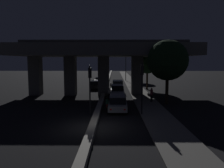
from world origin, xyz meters
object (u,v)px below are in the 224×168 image
at_px(car_white_second, 117,91).
at_px(motorcycle_white_filtering_far, 111,87).
at_px(car_silver_second_oncoming, 99,80).
at_px(traffic_light_left_of_median, 90,81).
at_px(car_grey_third, 118,86).
at_px(car_black_lead_oncoming, 96,85).
at_px(street_lamp, 125,63).
at_px(motorcycle_red_filtering_near, 107,105).
at_px(car_black_third_oncoming, 102,76).
at_px(traffic_light_right_of_median, 142,80).
at_px(pedestrian_on_sidewalk, 152,95).
at_px(car_silver_lead, 118,103).
at_px(motorcycle_black_filtering_mid, 109,94).

height_order(car_white_second, motorcycle_white_filtering_far, car_white_second).
bearing_deg(motorcycle_white_filtering_far, car_silver_second_oncoming, 15.83).
distance_m(traffic_light_left_of_median, car_grey_third, 16.27).
bearing_deg(car_black_lead_oncoming, street_lamp, 157.89).
bearing_deg(motorcycle_red_filtering_near, motorcycle_white_filtering_far, -3.26).
bearing_deg(traffic_light_left_of_median, motorcycle_white_filtering_far, 84.51).
distance_m(car_white_second, car_black_third_oncoming, 31.66).
xyz_separation_m(traffic_light_right_of_median, motorcycle_red_filtering_near, (-3.33, 1.81, -2.77)).
bearing_deg(motorcycle_white_filtering_far, car_white_second, -170.60).
height_order(car_grey_third, motorcycle_white_filtering_far, car_grey_third).
height_order(traffic_light_left_of_median, pedestrian_on_sidewalk, traffic_light_left_of_median).
bearing_deg(motorcycle_white_filtering_far, street_lamp, -8.21).
height_order(car_silver_lead, car_white_second, car_white_second).
relative_size(motorcycle_black_filtering_mid, motorcycle_white_filtering_far, 1.09).
relative_size(car_grey_third, motorcycle_red_filtering_near, 2.30).
relative_size(car_grey_third, motorcycle_white_filtering_far, 2.45).
xyz_separation_m(traffic_light_left_of_median, traffic_light_right_of_median, (4.89, -0.00, 0.18)).
distance_m(car_silver_second_oncoming, motorcycle_red_filtering_near, 27.55).
bearing_deg(motorcycle_white_filtering_far, car_silver_lead, -174.50).
height_order(traffic_light_left_of_median, motorcycle_red_filtering_near, traffic_light_left_of_median).
relative_size(traffic_light_right_of_median, car_white_second, 1.12).
relative_size(car_black_lead_oncoming, car_black_third_oncoming, 1.09).
height_order(car_black_lead_oncoming, pedestrian_on_sidewalk, pedestrian_on_sidewalk).
bearing_deg(motorcycle_black_filtering_mid, motorcycle_red_filtering_near, 179.72).
relative_size(car_black_lead_oncoming, car_silver_second_oncoming, 0.96).
bearing_deg(car_silver_lead, motorcycle_red_filtering_near, 100.20).
distance_m(car_white_second, motorcycle_red_filtering_near, 8.35).
distance_m(car_grey_third, car_silver_second_oncoming, 13.95).
bearing_deg(traffic_light_left_of_median, car_grey_third, 79.82).
bearing_deg(motorcycle_red_filtering_near, pedestrian_on_sidewalk, -53.02).
distance_m(motorcycle_black_filtering_mid, motorcycle_white_filtering_far, 8.02).
height_order(car_silver_lead, pedestrian_on_sidewalk, pedestrian_on_sidewalk).
relative_size(car_white_second, car_black_third_oncoming, 1.10).
xyz_separation_m(street_lamp, motorcycle_white_filtering_far, (-3.27, -18.21, -4.09)).
distance_m(car_silver_lead, pedestrian_on_sidewalk, 6.00).
bearing_deg(car_grey_third, car_silver_second_oncoming, 16.46).
xyz_separation_m(car_silver_second_oncoming, car_black_third_oncoming, (-0.08, 12.26, 0.10)).
bearing_deg(motorcycle_red_filtering_near, traffic_light_left_of_median, 136.29).
height_order(car_silver_second_oncoming, car_black_third_oncoming, car_black_third_oncoming).
relative_size(traffic_light_right_of_median, motorcycle_black_filtering_mid, 2.59).
bearing_deg(car_black_third_oncoming, car_black_lead_oncoming, -2.54).
relative_size(car_white_second, motorcycle_white_filtering_far, 2.52).
xyz_separation_m(car_black_lead_oncoming, car_black_third_oncoming, (-0.09, 22.15, 0.05)).
relative_size(traffic_light_left_of_median, pedestrian_on_sidewalk, 2.70).
bearing_deg(pedestrian_on_sidewalk, motorcycle_black_filtering_mid, 147.49).
xyz_separation_m(traffic_light_right_of_median, street_lamp, (0.08, 35.85, 1.31)).
bearing_deg(car_black_third_oncoming, pedestrian_on_sidewalk, 10.19).
bearing_deg(car_silver_second_oncoming, traffic_light_right_of_median, 14.00).
relative_size(street_lamp, car_black_lead_oncoming, 1.83).
bearing_deg(motorcycle_black_filtering_mid, pedestrian_on_sidewalk, -122.81).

